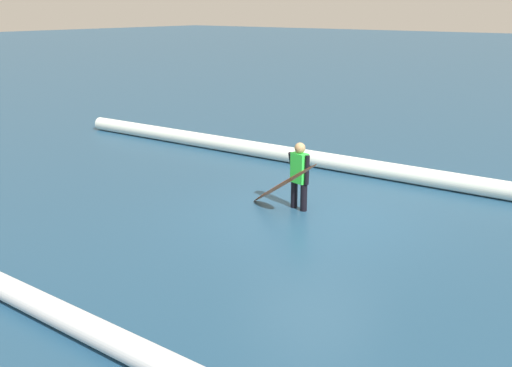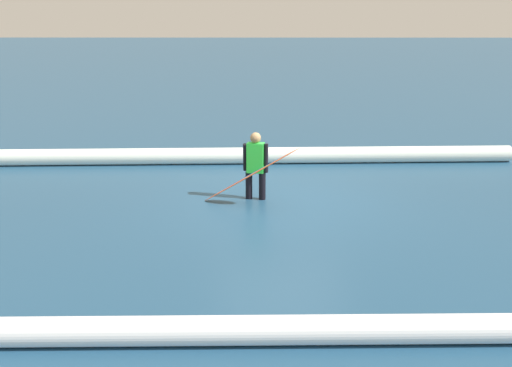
% 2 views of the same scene
% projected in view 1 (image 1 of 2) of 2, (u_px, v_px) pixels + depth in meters
% --- Properties ---
extents(ground_plane, '(178.30, 178.30, 0.00)m').
position_uv_depth(ground_plane, '(314.00, 217.00, 11.83)').
color(ground_plane, navy).
extents(surfer, '(0.51, 0.29, 1.39)m').
position_uv_depth(surfer, '(299.00, 173.00, 12.10)').
color(surfer, black).
rests_on(surfer, ground_plane).
extents(surfboard, '(1.99, 0.82, 1.27)m').
position_uv_depth(surfboard, '(283.00, 184.00, 11.87)').
color(surfboard, '#E55926').
rests_on(surfboard, ground_plane).
extents(wave_crest_foreground, '(16.51, 1.13, 0.41)m').
position_uv_depth(wave_crest_foreground, '(311.00, 158.00, 15.58)').
color(wave_crest_foreground, white).
rests_on(wave_crest_foreground, ground_plane).
extents(wave_crest_midground, '(17.52, 0.72, 0.35)m').
position_uv_depth(wave_crest_midground, '(50.00, 310.00, 7.87)').
color(wave_crest_midground, white).
rests_on(wave_crest_midground, ground_plane).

